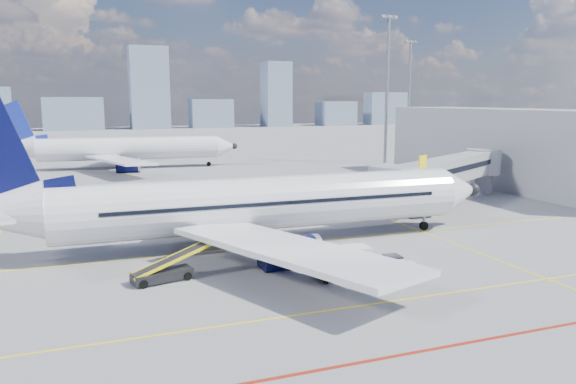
# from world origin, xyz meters

# --- Properties ---
(ground) EXTENTS (420.00, 420.00, 0.00)m
(ground) POSITION_xyz_m (0.00, 0.00, 0.00)
(ground) COLOR gray
(ground) RESTS_ON ground
(apron_markings) EXTENTS (90.00, 35.12, 0.01)m
(apron_markings) POSITION_xyz_m (-0.58, -3.91, 0.01)
(apron_markings) COLOR yellow
(apron_markings) RESTS_ON ground
(jet_bridge) EXTENTS (23.55, 15.78, 6.30)m
(jet_bridge) POSITION_xyz_m (23.51, 16.91, 3.74)
(jet_bridge) COLOR #999CA1
(jet_bridge) RESTS_ON ground
(terminal_block) EXTENTS (10.00, 42.00, 10.00)m
(terminal_block) POSITION_xyz_m (39.95, 26.00, 5.00)
(terminal_block) COLOR #999CA1
(terminal_block) RESTS_ON ground
(floodlight_mast_ne) EXTENTS (3.20, 0.61, 25.45)m
(floodlight_mast_ne) POSITION_xyz_m (38.00, 55.00, 13.59)
(floodlight_mast_ne) COLOR gray
(floodlight_mast_ne) RESTS_ON ground
(floodlight_mast_far) EXTENTS (3.20, 0.61, 25.45)m
(floodlight_mast_far) POSITION_xyz_m (65.00, 90.00, 13.59)
(floodlight_mast_far) COLOR gray
(floodlight_mast_far) RESTS_ON ground
(distant_skyline) EXTENTS (252.30, 14.18, 30.85)m
(distant_skyline) POSITION_xyz_m (-12.34, 190.00, 9.20)
(distant_skyline) COLOR slate
(distant_skyline) RESTS_ON ground
(main_aircraft) EXTENTS (42.71, 37.21, 12.44)m
(main_aircraft) POSITION_xyz_m (-1.64, 8.48, 3.22)
(main_aircraft) COLOR silver
(main_aircraft) RESTS_ON ground
(second_aircraft) EXTENTS (38.07, 33.12, 11.13)m
(second_aircraft) POSITION_xyz_m (-6.89, 62.84, 3.22)
(second_aircraft) COLOR silver
(second_aircraft) RESTS_ON ground
(baggage_tug) EXTENTS (2.49, 1.69, 1.63)m
(baggage_tug) POSITION_xyz_m (4.96, -2.84, 0.78)
(baggage_tug) COLOR silver
(baggage_tug) RESTS_ON ground
(cargo_dolly) EXTENTS (3.75, 1.82, 2.01)m
(cargo_dolly) POSITION_xyz_m (1.94, -1.31, 1.10)
(cargo_dolly) COLOR black
(cargo_dolly) RESTS_ON ground
(belt_loader) EXTENTS (5.44, 2.32, 2.18)m
(belt_loader) POSITION_xyz_m (-8.75, 2.14, 0.56)
(belt_loader) COLOR black
(belt_loader) RESTS_ON ground
(ramp_worker) EXTENTS (0.40, 0.57, 1.52)m
(ramp_worker) POSITION_xyz_m (3.53, -1.33, 0.76)
(ramp_worker) COLOR yellow
(ramp_worker) RESTS_ON ground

